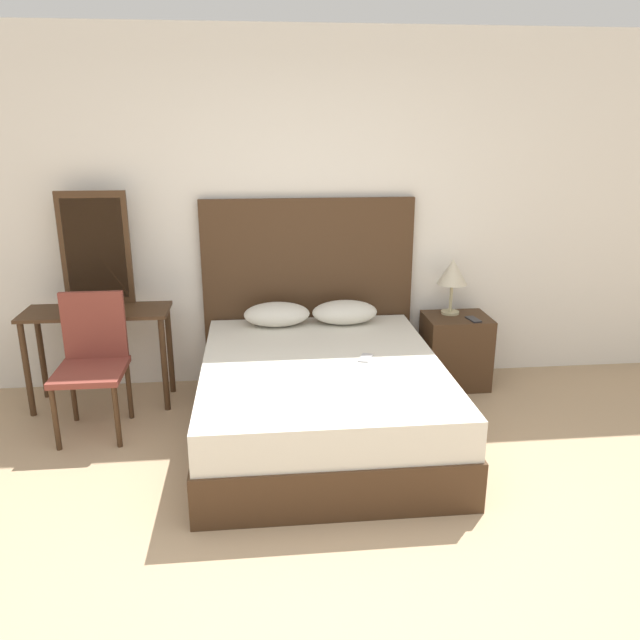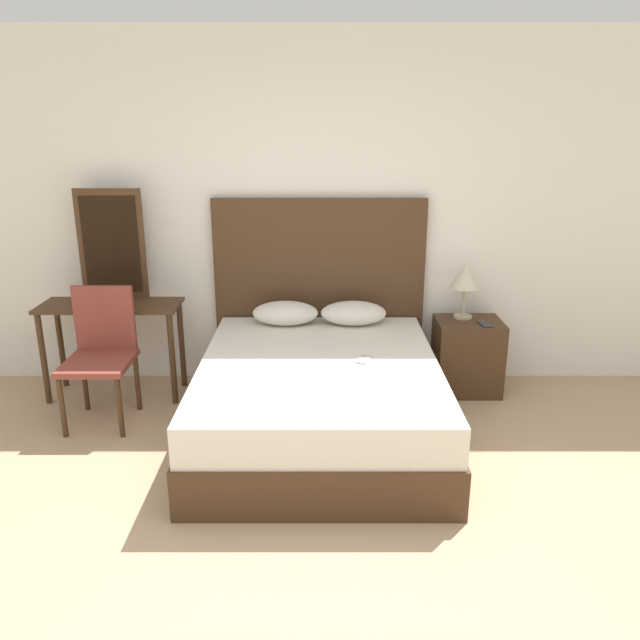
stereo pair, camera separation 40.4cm
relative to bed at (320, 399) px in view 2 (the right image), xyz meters
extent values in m
plane|color=tan|center=(-0.12, -1.55, -0.27)|extent=(16.00, 16.00, 0.00)
cube|color=white|center=(-0.12, 1.07, 1.08)|extent=(10.00, 0.06, 2.70)
cube|color=#422B19|center=(0.00, 0.00, -0.12)|extent=(1.57, 1.94, 0.30)
cube|color=silver|center=(0.00, 0.00, 0.15)|extent=(1.54, 1.90, 0.24)
cube|color=#422B19|center=(0.00, 1.00, 0.47)|extent=(1.65, 0.05, 1.48)
ellipsoid|color=silver|center=(-0.26, 0.77, 0.36)|extent=(0.50, 0.30, 0.18)
ellipsoid|color=silver|center=(0.26, 0.77, 0.36)|extent=(0.50, 0.30, 0.18)
cube|color=#B7B7BC|center=(0.29, 0.01, 0.28)|extent=(0.12, 0.17, 0.01)
cube|color=#422B19|center=(1.15, 0.76, 0.02)|extent=(0.50, 0.40, 0.58)
cylinder|color=tan|center=(1.12, 0.84, 0.32)|extent=(0.14, 0.14, 0.02)
cylinder|color=tan|center=(1.12, 0.84, 0.44)|extent=(0.02, 0.02, 0.22)
cone|color=beige|center=(1.12, 0.84, 0.65)|extent=(0.23, 0.23, 0.20)
cube|color=#232328|center=(1.25, 0.65, 0.31)|extent=(0.09, 0.16, 0.01)
cube|color=#422B19|center=(-1.57, 0.68, 0.45)|extent=(1.04, 0.40, 0.02)
cylinder|color=#422B19|center=(-2.05, 0.52, 0.09)|extent=(0.04, 0.04, 0.71)
cylinder|color=#422B19|center=(-1.09, 0.52, 0.09)|extent=(0.04, 0.04, 0.71)
cylinder|color=#422B19|center=(-2.05, 0.84, 0.09)|extent=(0.04, 0.04, 0.71)
cylinder|color=#422B19|center=(-1.09, 0.84, 0.09)|extent=(0.04, 0.04, 0.71)
cube|color=#422B19|center=(-1.57, 0.86, 0.88)|extent=(0.50, 0.03, 0.83)
cube|color=#B2BCC6|center=(-1.57, 0.85, 0.88)|extent=(0.42, 0.01, 0.73)
cube|color=brown|center=(-1.52, 0.20, 0.18)|extent=(0.44, 0.48, 0.04)
cube|color=brown|center=(-1.52, 0.42, 0.44)|extent=(0.42, 0.04, 0.47)
cylinder|color=#422B19|center=(-1.71, -0.01, -0.05)|extent=(0.04, 0.04, 0.43)
cylinder|color=#422B19|center=(-1.33, -0.01, -0.05)|extent=(0.04, 0.04, 0.43)
cylinder|color=#422B19|center=(-1.71, 0.41, -0.05)|extent=(0.04, 0.04, 0.43)
cylinder|color=#422B19|center=(-1.33, 0.41, -0.05)|extent=(0.04, 0.04, 0.43)
camera|label=1|loc=(-0.40, -3.77, 1.76)|focal=35.00mm
camera|label=2|loc=(0.00, -3.79, 1.76)|focal=35.00mm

